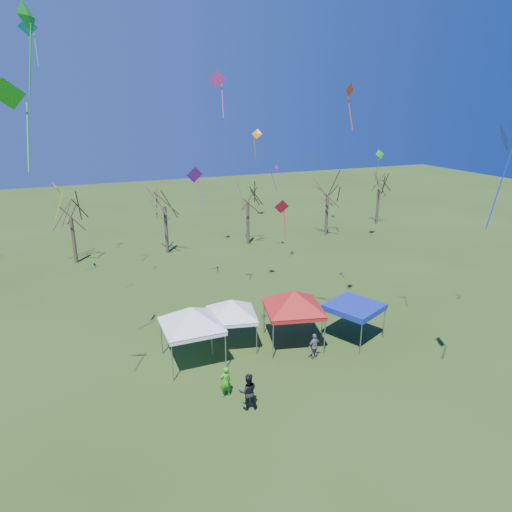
{
  "coord_description": "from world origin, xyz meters",
  "views": [
    {
      "loc": [
        -10.64,
        -18.41,
        13.85
      ],
      "look_at": [
        -1.78,
        3.0,
        6.13
      ],
      "focal_mm": 32.0,
      "sensor_mm": 36.0,
      "label": 1
    }
  ],
  "objects_px": {
    "tree_3": "(248,186)",
    "person_green": "(225,382)",
    "tree_5": "(380,177)",
    "tree_1": "(68,200)",
    "tree_2": "(164,189)",
    "tree_4": "(328,181)",
    "tent_white_mid": "(231,303)",
    "tent_blue": "(354,307)",
    "tent_red": "(294,294)",
    "person_grey": "(314,346)",
    "person_dark": "(248,392)",
    "tent_white_west": "(191,311)"
  },
  "relations": [
    {
      "from": "tree_3",
      "to": "person_green",
      "type": "bearing_deg",
      "value": -113.97
    },
    {
      "from": "tree_3",
      "to": "tree_5",
      "type": "xyz_separation_m",
      "value": [
        17.69,
        2.02,
        -0.35
      ]
    },
    {
      "from": "tree_1",
      "to": "tree_2",
      "type": "distance_m",
      "value": 8.42
    },
    {
      "from": "tree_2",
      "to": "tree_4",
      "type": "relative_size",
      "value": 1.04
    },
    {
      "from": "tree_2",
      "to": "tent_white_mid",
      "type": "distance_m",
      "value": 19.9
    },
    {
      "from": "tree_2",
      "to": "tent_blue",
      "type": "distance_m",
      "value": 23.12
    },
    {
      "from": "tree_3",
      "to": "tree_5",
      "type": "relative_size",
      "value": 1.06
    },
    {
      "from": "tree_1",
      "to": "tree_3",
      "type": "height_order",
      "value": "tree_3"
    },
    {
      "from": "tent_red",
      "to": "person_grey",
      "type": "relative_size",
      "value": 2.85
    },
    {
      "from": "person_green",
      "to": "person_dark",
      "type": "bearing_deg",
      "value": 110.47
    },
    {
      "from": "tree_2",
      "to": "tent_blue",
      "type": "height_order",
      "value": "tree_2"
    },
    {
      "from": "person_green",
      "to": "tent_white_mid",
      "type": "bearing_deg",
      "value": -119.53
    },
    {
      "from": "tent_red",
      "to": "tree_4",
      "type": "bearing_deg",
      "value": 54.67
    },
    {
      "from": "tree_5",
      "to": "tent_white_mid",
      "type": "height_order",
      "value": "tree_5"
    },
    {
      "from": "tree_1",
      "to": "tent_white_west",
      "type": "distance_m",
      "value": 21.65
    },
    {
      "from": "tree_5",
      "to": "tent_white_mid",
      "type": "bearing_deg",
      "value": -141.07
    },
    {
      "from": "person_dark",
      "to": "tree_2",
      "type": "bearing_deg",
      "value": -80.04
    },
    {
      "from": "tree_1",
      "to": "tree_4",
      "type": "xyz_separation_m",
      "value": [
        26.12,
        -0.65,
        0.27
      ]
    },
    {
      "from": "tent_white_west",
      "to": "tree_5",
      "type": "bearing_deg",
      "value": 37.43
    },
    {
      "from": "tree_1",
      "to": "tree_3",
      "type": "bearing_deg",
      "value": -2.06
    },
    {
      "from": "person_grey",
      "to": "tree_2",
      "type": "bearing_deg",
      "value": -91.71
    },
    {
      "from": "tree_2",
      "to": "person_green",
      "type": "bearing_deg",
      "value": -95.27
    },
    {
      "from": "person_green",
      "to": "person_grey",
      "type": "bearing_deg",
      "value": -172.79
    },
    {
      "from": "person_grey",
      "to": "person_green",
      "type": "height_order",
      "value": "person_green"
    },
    {
      "from": "tree_2",
      "to": "tent_white_mid",
      "type": "bearing_deg",
      "value": -90.75
    },
    {
      "from": "tent_white_mid",
      "to": "person_grey",
      "type": "relative_size",
      "value": 2.46
    },
    {
      "from": "tree_1",
      "to": "tent_red",
      "type": "relative_size",
      "value": 1.7
    },
    {
      "from": "tree_2",
      "to": "tent_white_mid",
      "type": "height_order",
      "value": "tree_2"
    },
    {
      "from": "tree_2",
      "to": "tree_4",
      "type": "distance_m",
      "value": 17.73
    },
    {
      "from": "tree_2",
      "to": "tree_5",
      "type": "relative_size",
      "value": 1.1
    },
    {
      "from": "tree_3",
      "to": "tent_white_mid",
      "type": "distance_m",
      "value": 21.37
    },
    {
      "from": "tree_3",
      "to": "tree_4",
      "type": "height_order",
      "value": "tree_3"
    },
    {
      "from": "tent_white_mid",
      "to": "person_grey",
      "type": "xyz_separation_m",
      "value": [
        3.84,
        -3.24,
        -2.02
      ]
    },
    {
      "from": "tent_red",
      "to": "tent_blue",
      "type": "distance_m",
      "value": 3.99
    },
    {
      "from": "tent_white_west",
      "to": "person_dark",
      "type": "bearing_deg",
      "value": -75.28
    },
    {
      "from": "tent_blue",
      "to": "person_green",
      "type": "distance_m",
      "value": 9.65
    },
    {
      "from": "tree_3",
      "to": "tent_white_west",
      "type": "distance_m",
      "value": 23.3
    },
    {
      "from": "tree_1",
      "to": "tent_white_west",
      "type": "relative_size",
      "value": 1.7
    },
    {
      "from": "tree_4",
      "to": "tent_blue",
      "type": "bearing_deg",
      "value": -116.82
    },
    {
      "from": "person_grey",
      "to": "tree_3",
      "type": "bearing_deg",
      "value": -112.71
    },
    {
      "from": "tent_white_west",
      "to": "tree_4",
      "type": "bearing_deg",
      "value": 44.3
    },
    {
      "from": "tent_red",
      "to": "person_grey",
      "type": "height_order",
      "value": "tent_red"
    },
    {
      "from": "tree_2",
      "to": "person_dark",
      "type": "distance_m",
      "value": 26.19
    },
    {
      "from": "tree_1",
      "to": "person_dark",
      "type": "height_order",
      "value": "tree_1"
    },
    {
      "from": "tent_blue",
      "to": "person_grey",
      "type": "relative_size",
      "value": 2.47
    },
    {
      "from": "tree_2",
      "to": "person_dark",
      "type": "xyz_separation_m",
      "value": [
        -1.56,
        -25.58,
        -5.37
      ]
    },
    {
      "from": "tent_blue",
      "to": "tree_4",
      "type": "bearing_deg",
      "value": 63.18
    },
    {
      "from": "tent_blue",
      "to": "tree_5",
      "type": "bearing_deg",
      "value": 50.67
    },
    {
      "from": "tree_2",
      "to": "tent_red",
      "type": "relative_size",
      "value": 1.84
    },
    {
      "from": "tree_4",
      "to": "tent_red",
      "type": "distance_m",
      "value": 25.22
    }
  ]
}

